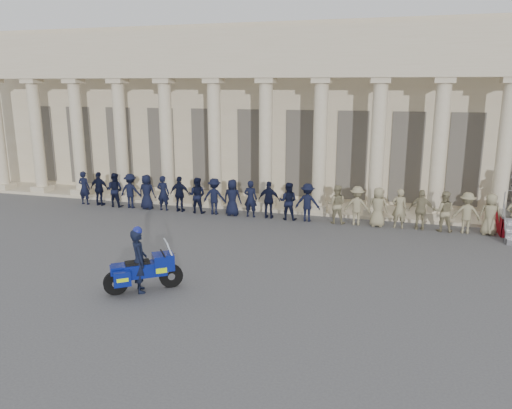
{
  "coord_description": "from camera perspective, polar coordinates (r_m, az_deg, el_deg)",
  "views": [
    {
      "loc": [
        4.95,
        -14.95,
        5.99
      ],
      "look_at": [
        -0.17,
        2.52,
        1.6
      ],
      "focal_mm": 35.0,
      "sensor_mm": 36.0,
      "label": 1
    }
  ],
  "objects": [
    {
      "name": "ground",
      "position": [
        16.85,
        -1.87,
        -7.28
      ],
      "size": [
        90.0,
        90.0,
        0.0
      ],
      "primitive_type": "plane",
      "color": "#48484B",
      "rests_on": "ground"
    },
    {
      "name": "rider",
      "position": [
        15.1,
        -13.22,
        -6.15
      ],
      "size": [
        0.79,
        0.83,
        2.01
      ],
      "rotation": [
        0.0,
        0.0,
        2.21
      ],
      "color": "black",
      "rests_on": "ground"
    },
    {
      "name": "motorcycle",
      "position": [
        15.24,
        -12.67,
        -7.31
      ],
      "size": [
        1.97,
        1.66,
        1.5
      ],
      "rotation": [
        0.0,
        0.0,
        0.64
      ],
      "color": "black",
      "rests_on": "ground"
    },
    {
      "name": "officer_rank",
      "position": [
        22.71,
        2.17,
        0.48
      ],
      "size": [
        20.57,
        0.65,
        1.72
      ],
      "color": "black",
      "rests_on": "ground"
    },
    {
      "name": "building",
      "position": [
        30.14,
        6.99,
        10.67
      ],
      "size": [
        40.0,
        12.5,
        9.0
      ],
      "color": "#C5B494",
      "rests_on": "ground"
    }
  ]
}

